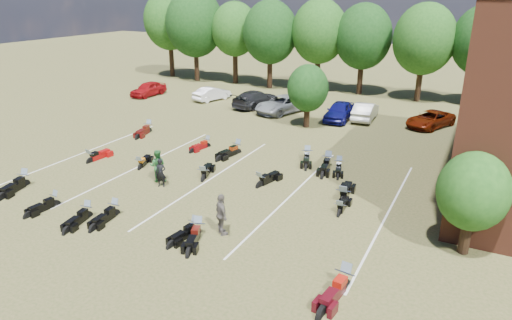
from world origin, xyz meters
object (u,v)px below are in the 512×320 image
Objects in this scene: car_4 at (340,111)px; motorcycle_7 at (91,162)px; person_green at (158,166)px; person_black at (161,173)px; motorcycle_0 at (25,186)px; motorcycle_14 at (149,132)px; person_grey at (221,215)px; motorcycle_3 at (115,216)px; car_0 at (148,89)px.

motorcycle_7 is at bearing -124.95° from car_4.
person_green reaches higher than motorcycle_7.
person_black is at bearing 114.95° from person_green.
motorcycle_14 is (-0.56, 11.22, 0.00)m from motorcycle_0.
motorcycle_14 is (-6.75, 7.34, -0.94)m from person_green.
person_green is 10.02m from motorcycle_14.
motorcycle_0 is at bearing 41.08° from person_grey.
motorcycle_0 is 11.24m from motorcycle_14.
motorcycle_3 is 13.89m from motorcycle_14.
motorcycle_3 is 0.90× the size of motorcycle_14.
motorcycle_3 is at bearing -69.01° from motorcycle_14.
person_green is at bearing 10.23° from person_grey.
motorcycle_14 is at bearing 114.10° from person_black.
person_black is at bearing 11.50° from person_grey.
motorcycle_7 is at bearing -29.94° from person_green.
person_green is at bearing 178.49° from motorcycle_7.
car_4 is 1.85× the size of motorcycle_0.
car_4 is at bearing -47.47° from person_grey.
person_black is at bearing -106.35° from car_4.
motorcycle_7 is at bearing 21.08° from person_grey.
motorcycle_0 is at bearing -120.14° from car_4.
person_green is at bearing -59.28° from motorcycle_14.
car_4 reaches higher than motorcycle_3.
motorcycle_3 is 0.98× the size of motorcycle_7.
person_black is 0.72× the size of motorcycle_7.
car_0 is at bearing 117.62° from motorcycle_14.
motorcycle_3 is at bearing -18.49° from motorcycle_0.
car_4 is 20.83m from person_grey.
motorcycle_3 is at bearing 75.17° from person_green.
motorcycle_14 is at bearing -78.52° from motorcycle_7.
car_0 is at bearing 177.45° from car_4.
car_0 is 13.21m from motorcycle_14.
car_0 is at bearing -74.34° from person_green.
car_4 is at bearing -119.83° from motorcycle_7.
person_green is 4.50m from motorcycle_3.
car_4 is at bearing 27.89° from motorcycle_14.
car_4 is 24.04m from motorcycle_0.
motorcycle_14 is at bearing 77.99° from motorcycle_0.
motorcycle_7 is (-6.35, 0.98, -0.80)m from person_black.
motorcycle_7 is (-12.06, 4.01, -0.97)m from person_grey.
person_black is at bearing -46.48° from car_0.
motorcycle_7 is 0.92× the size of motorcycle_14.
person_black reaches higher than car_0.
person_grey is 12.75m from motorcycle_7.
motorcycle_0 is at bearing -64.93° from car_0.
motorcycle_0 is (8.95, -21.40, -0.72)m from car_0.
car_0 reaches higher than motorcycle_7.
motorcycle_7 is at bearing -58.77° from car_0.
person_black reaches higher than motorcycle_7.
motorcycle_0 is 1.02× the size of motorcycle_14.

